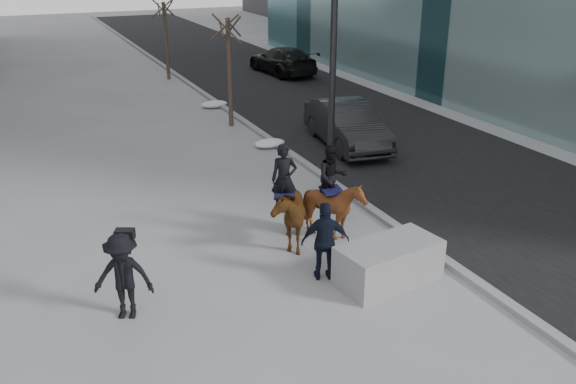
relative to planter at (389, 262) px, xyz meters
name	(u,v)px	position (x,y,z in m)	size (l,w,h in m)	color
ground	(311,274)	(-1.37, 0.93, -0.44)	(120.00, 120.00, 0.00)	gray
road	(356,124)	(5.63, 10.93, -0.44)	(8.00, 90.00, 0.01)	black
curb	(264,135)	(1.63, 10.93, -0.38)	(0.25, 90.00, 0.12)	gray
planter	(389,262)	(0.00, 0.00, 0.00)	(2.21, 1.10, 0.88)	gray
car_near	(347,124)	(3.88, 8.65, 0.35)	(1.67, 4.78, 1.58)	black
car_far	(282,60)	(7.19, 21.70, 0.30)	(2.09, 5.14, 1.49)	black
tree_near	(229,67)	(1.03, 12.84, 1.87)	(1.20, 1.20, 4.63)	#342B1F
tree_far	(166,37)	(1.03, 22.85, 1.77)	(1.20, 1.20, 4.42)	#342A1E
mounted_left	(286,208)	(-1.23, 2.53, 0.47)	(1.46, 2.07, 2.44)	#4E2B0F
mounted_right	(333,202)	(-0.04, 2.39, 0.48)	(1.43, 1.55, 2.31)	#523010
feeder	(325,241)	(-1.17, 0.67, 0.44)	(1.11, 1.02, 1.75)	black
camera_crew	(123,276)	(-5.33, 0.95, 0.44)	(1.30, 1.07, 1.75)	black
lamppost	(335,15)	(1.23, 4.91, 4.55)	(0.25, 0.80, 9.09)	black
snow_piles	(237,121)	(1.33, 12.96, -0.30)	(1.17, 7.02, 0.30)	silver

